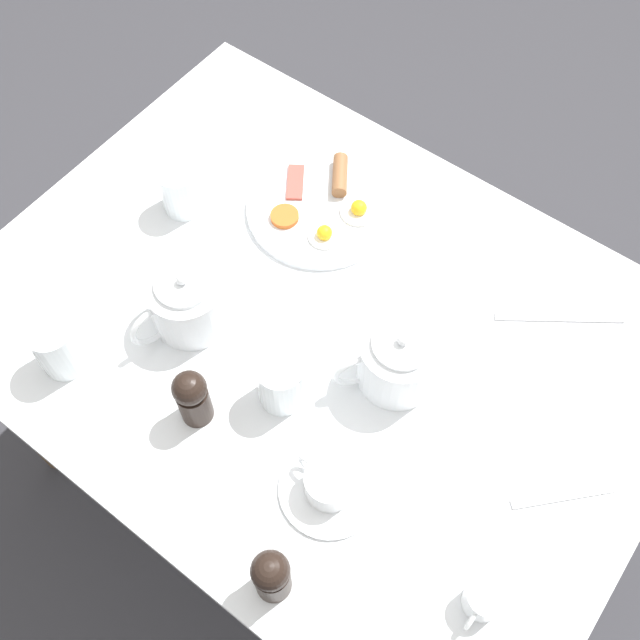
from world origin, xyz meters
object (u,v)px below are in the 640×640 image
(teacup_with_saucer_left, at_px, (329,485))
(water_glass_short, at_px, (58,347))
(teapot_near, at_px, (187,302))
(creamer_jug, at_px, (483,600))
(fork_by_plate, at_px, (564,496))
(water_glass_tall, at_px, (180,189))
(knife_by_plate, at_px, (559,318))
(breakfast_plate, at_px, (322,207))
(teapot_far, at_px, (399,359))
(wine_glass_spare, at_px, (281,382))
(pepper_grinder, at_px, (192,397))
(salt_grinder, at_px, (272,576))

(teacup_with_saucer_left, relative_size, water_glass_short, 1.47)
(teapot_near, bearing_deg, creamer_jug, -85.74)
(teacup_with_saucer_left, relative_size, fork_by_plate, 1.20)
(teapot_near, bearing_deg, water_glass_tall, 58.65)
(teapot_near, relative_size, knife_by_plate, 1.16)
(breakfast_plate, relative_size, knife_by_plate, 1.47)
(teapot_far, xyz_separation_m, fork_by_plate, (0.02, 0.32, -0.05))
(teapot_far, relative_size, water_glass_tall, 1.94)
(teapot_near, distance_m, teacup_with_saucer_left, 0.38)
(wine_glass_spare, relative_size, knife_by_plate, 0.54)
(teapot_near, xyz_separation_m, wine_glass_spare, (0.02, 0.21, -0.00))
(breakfast_plate, relative_size, wine_glass_spare, 2.73)
(breakfast_plate, distance_m, teacup_with_saucer_left, 0.53)
(fork_by_plate, distance_m, knife_by_plate, 0.31)
(teapot_far, height_order, creamer_jug, teapot_far)
(teacup_with_saucer_left, height_order, pepper_grinder, pepper_grinder)
(teapot_far, distance_m, teacup_with_saucer_left, 0.22)
(teacup_with_saucer_left, height_order, salt_grinder, salt_grinder)
(breakfast_plate, bearing_deg, knife_by_plate, 96.78)
(creamer_jug, relative_size, knife_by_plate, 0.40)
(teapot_near, xyz_separation_m, salt_grinder, (0.26, 0.38, 0.01))
(salt_grinder, relative_size, fork_by_plate, 0.95)
(water_glass_short, height_order, fork_by_plate, water_glass_short)
(salt_grinder, bearing_deg, teapot_far, -172.94)
(breakfast_plate, xyz_separation_m, teacup_with_saucer_left, (0.42, 0.33, 0.01))
(teapot_far, xyz_separation_m, wine_glass_spare, (0.14, -0.12, -0.00))
(teapot_far, height_order, teacup_with_saucer_left, teapot_far)
(teapot_near, distance_m, wine_glass_spare, 0.21)
(wine_glass_spare, bearing_deg, salt_grinder, 35.95)
(water_glass_tall, bearing_deg, pepper_grinder, 44.97)
(water_glass_short, distance_m, knife_by_plate, 0.83)
(knife_by_plate, bearing_deg, teapot_near, -53.04)
(salt_grinder, xyz_separation_m, fork_by_plate, (-0.36, 0.27, -0.06))
(creamer_jug, bearing_deg, water_glass_short, -83.72)
(breakfast_plate, xyz_separation_m, knife_by_plate, (-0.06, 0.46, -0.01))
(teacup_with_saucer_left, xyz_separation_m, water_glass_tall, (-0.27, -0.54, 0.02))
(creamer_jug, height_order, fork_by_plate, creamer_jug)
(teacup_with_saucer_left, height_order, creamer_jug, teacup_with_saucer_left)
(pepper_grinder, height_order, salt_grinder, same)
(creamer_jug, bearing_deg, breakfast_plate, -125.66)
(pepper_grinder, bearing_deg, teapot_far, 139.18)
(teapot_far, height_order, fork_by_plate, teapot_far)
(creamer_jug, xyz_separation_m, knife_by_plate, (-0.48, -0.13, -0.02))
(pepper_grinder, relative_size, salt_grinder, 1.00)
(fork_by_plate, bearing_deg, teapot_far, -93.28)
(teapot_near, xyz_separation_m, pepper_grinder, (0.12, 0.12, 0.01))
(fork_by_plate, height_order, knife_by_plate, same)
(teacup_with_saucer_left, relative_size, pepper_grinder, 1.26)
(teapot_near, distance_m, teapot_far, 0.36)
(creamer_jug, distance_m, pepper_grinder, 0.51)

